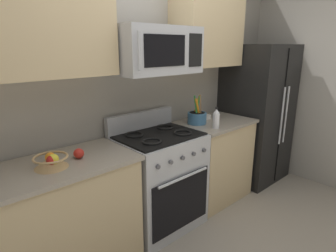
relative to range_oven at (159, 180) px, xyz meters
name	(u,v)px	position (x,y,z in m)	size (l,w,h in m)	color
wall_back	(134,89)	(0.00, 0.37, 0.83)	(8.00, 0.10, 2.60)	#9E998E
counter_left	(50,226)	(-1.03, 0.00, -0.02)	(1.28, 0.60, 0.91)	tan
range_oven	(159,180)	(0.00, 0.00, 0.00)	(0.76, 0.64, 1.09)	#B2B5BA
counter_right	(213,159)	(0.80, 0.00, -0.02)	(0.83, 0.60, 0.91)	tan
refrigerator	(256,114)	(1.63, -0.02, 0.39)	(0.79, 0.71, 1.72)	black
wall_right	(333,81)	(2.13, -0.69, 0.83)	(0.10, 8.00, 2.60)	#9E998E
microwave	(156,50)	(0.00, 0.03, 1.19)	(0.76, 0.44, 0.39)	#B2B5BA
upper_cabinets_left	(14,18)	(-1.03, 0.15, 1.39)	(1.27, 0.34, 0.75)	tan
upper_cabinets_right	(208,30)	(0.81, 0.15, 1.39)	(0.82, 0.34, 0.75)	tan
utensil_crock	(197,117)	(0.59, 0.06, 0.50)	(0.20, 0.20, 0.31)	teal
fruit_basket	(51,161)	(-0.98, -0.04, 0.48)	(0.23, 0.23, 0.10)	tan
apple_loose	(79,153)	(-0.77, -0.01, 0.47)	(0.08, 0.08, 0.08)	red
bottle_vinegar	(216,119)	(0.59, -0.18, 0.53)	(0.07, 0.07, 0.21)	silver
prep_bowl	(206,116)	(0.82, 0.13, 0.46)	(0.12, 0.12, 0.04)	white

